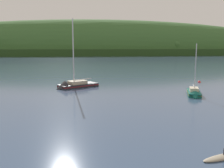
# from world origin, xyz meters

# --- Properties ---
(far_shoreline_hill) EXTENTS (562.94, 111.04, 66.78)m
(far_shoreline_hill) POSITION_xyz_m (29.95, 232.91, 0.25)
(far_shoreline_hill) COLOR #27431B
(far_shoreline_hill) RESTS_ON ground
(sailboat_near_mooring) EXTENTS (9.11, 6.78, 14.77)m
(sailboat_near_mooring) POSITION_xyz_m (-0.12, 39.39, 0.16)
(sailboat_near_mooring) COLOR #232328
(sailboat_near_mooring) RESTS_ON ground
(sailboat_midwater_white) EXTENTS (4.32, 6.52, 9.40)m
(sailboat_midwater_white) POSITION_xyz_m (19.29, 27.81, 0.20)
(sailboat_midwater_white) COLOR #0F564C
(sailboat_midwater_white) RESTS_ON ground
(mooring_buoy_midchannel) EXTENTS (0.70, 0.70, 0.78)m
(mooring_buoy_midchannel) POSITION_xyz_m (28.14, 41.87, 0.00)
(mooring_buoy_midchannel) COLOR red
(mooring_buoy_midchannel) RESTS_ON ground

